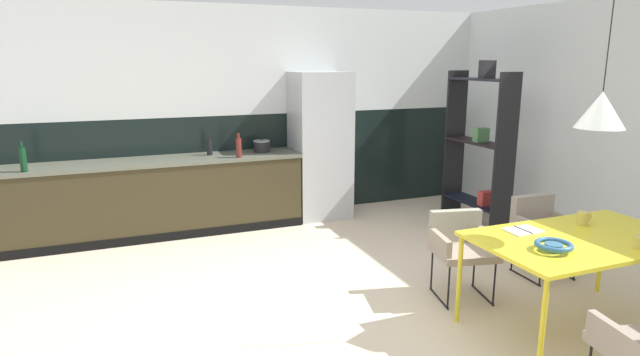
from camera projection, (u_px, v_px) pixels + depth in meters
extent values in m
plane|color=beige|center=(379.00, 329.00, 3.99)|extent=(8.75, 8.75, 0.00)
cube|color=black|center=(262.00, 165.00, 6.84)|extent=(6.51, 0.12, 1.34)
cube|color=silver|center=(259.00, 61.00, 6.55)|extent=(6.51, 0.12, 1.34)
cube|color=#352D1A|center=(155.00, 199.00, 6.07)|extent=(3.42, 0.60, 0.86)
cube|color=#5E6050|center=(152.00, 162.00, 5.97)|extent=(3.45, 0.63, 0.04)
cube|color=black|center=(159.00, 238.00, 5.88)|extent=(3.42, 0.01, 0.10)
cube|color=#ADAFB2|center=(320.00, 146.00, 6.70)|extent=(0.70, 0.60, 1.87)
cube|color=yellow|center=(582.00, 239.00, 3.83)|extent=(1.58, 0.93, 0.03)
cylinder|color=yellow|center=(459.00, 279.00, 4.03)|extent=(0.04, 0.04, 0.71)
cylinder|color=yellow|center=(602.00, 253.00, 4.56)|extent=(0.04, 0.04, 0.71)
cylinder|color=gold|center=(542.00, 331.00, 3.25)|extent=(0.04, 0.04, 0.71)
cube|color=gray|center=(546.00, 235.00, 4.89)|extent=(0.50, 0.48, 0.06)
cube|color=gray|center=(532.00, 211.00, 5.04)|extent=(0.46, 0.10, 0.31)
cube|color=gray|center=(565.00, 222.00, 4.94)|extent=(0.06, 0.42, 0.14)
cube|color=gray|center=(528.00, 227.00, 4.80)|extent=(0.06, 0.42, 0.14)
cylinder|color=black|center=(576.00, 261.00, 4.83)|extent=(0.02, 0.02, 0.38)
cylinder|color=black|center=(541.00, 267.00, 4.70)|extent=(0.02, 0.02, 0.38)
cylinder|color=black|center=(546.00, 248.00, 5.18)|extent=(0.02, 0.02, 0.38)
cylinder|color=black|center=(513.00, 253.00, 5.05)|extent=(0.02, 0.02, 0.38)
cylinder|color=black|center=(558.00, 272.00, 5.05)|extent=(0.03, 0.41, 0.02)
cylinder|color=black|center=(525.00, 277.00, 4.92)|extent=(0.03, 0.41, 0.02)
cube|color=gray|center=(616.00, 339.00, 2.85)|extent=(0.12, 0.42, 0.14)
cube|color=gray|center=(464.00, 252.00, 4.43)|extent=(0.57, 0.55, 0.06)
cube|color=gray|center=(455.00, 226.00, 4.58)|extent=(0.46, 0.18, 0.28)
cube|color=gray|center=(489.00, 239.00, 4.44)|extent=(0.14, 0.41, 0.14)
cube|color=gray|center=(440.00, 242.00, 4.37)|extent=(0.14, 0.41, 0.14)
cylinder|color=black|center=(494.00, 284.00, 4.32)|extent=(0.02, 0.02, 0.39)
cylinder|color=black|center=(449.00, 287.00, 4.26)|extent=(0.02, 0.02, 0.39)
cylinder|color=black|center=(474.00, 267.00, 4.69)|extent=(0.02, 0.02, 0.39)
cylinder|color=black|center=(432.00, 269.00, 4.63)|extent=(0.02, 0.02, 0.39)
cylinder|color=black|center=(482.00, 295.00, 4.55)|extent=(0.11, 0.41, 0.02)
cylinder|color=black|center=(439.00, 298.00, 4.49)|extent=(0.11, 0.41, 0.02)
cylinder|color=#33607F|center=(553.00, 247.00, 3.54)|extent=(0.12, 0.12, 0.05)
torus|color=#2C5C84|center=(554.00, 245.00, 3.54)|extent=(0.25, 0.25, 0.04)
cube|color=white|center=(516.00, 231.00, 3.93)|extent=(0.13, 0.19, 0.01)
cube|color=white|center=(530.00, 229.00, 3.98)|extent=(0.13, 0.19, 0.01)
cube|color=#262628|center=(523.00, 229.00, 3.95)|extent=(0.01, 0.20, 0.00)
cylinder|color=gold|center=(640.00, 243.00, 3.59)|extent=(0.09, 0.09, 0.08)
cylinder|color=gold|center=(583.00, 218.00, 4.10)|extent=(0.09, 0.09, 0.11)
torus|color=gold|center=(588.00, 217.00, 4.11)|extent=(0.07, 0.01, 0.07)
cylinder|color=black|center=(262.00, 147.00, 6.48)|extent=(0.20, 0.20, 0.13)
cylinder|color=gray|center=(262.00, 141.00, 6.46)|extent=(0.21, 0.21, 0.01)
sphere|color=black|center=(262.00, 139.00, 6.46)|extent=(0.02, 0.02, 0.02)
cylinder|color=black|center=(210.00, 147.00, 6.25)|extent=(0.07, 0.07, 0.18)
cylinder|color=black|center=(209.00, 136.00, 6.22)|extent=(0.03, 0.03, 0.08)
cylinder|color=maroon|center=(239.00, 148.00, 6.09)|extent=(0.06, 0.06, 0.23)
cylinder|color=maroon|center=(238.00, 136.00, 6.06)|extent=(0.03, 0.03, 0.06)
cylinder|color=#0F3319|center=(23.00, 160.00, 5.30)|extent=(0.07, 0.07, 0.25)
cylinder|color=#0F3319|center=(21.00, 145.00, 5.26)|extent=(0.03, 0.03, 0.06)
cube|color=black|center=(455.00, 143.00, 6.91)|extent=(0.30, 0.03, 1.88)
cube|color=black|center=(505.00, 155.00, 6.02)|extent=(0.30, 0.03, 1.88)
cube|color=black|center=(474.00, 202.00, 6.62)|extent=(0.30, 0.95, 0.02)
cube|color=#B73833|center=(486.00, 198.00, 6.41)|extent=(0.18, 0.10, 0.18)
cube|color=black|center=(479.00, 142.00, 6.45)|extent=(0.30, 0.95, 0.02)
cube|color=#4C7F4C|center=(481.00, 135.00, 6.39)|extent=(0.18, 0.10, 0.17)
cube|color=black|center=(483.00, 79.00, 6.28)|extent=(0.30, 0.95, 0.02)
cube|color=#262628|center=(487.00, 69.00, 6.19)|extent=(0.18, 0.10, 0.22)
cylinder|color=black|center=(611.00, 29.00, 3.47)|extent=(0.01, 0.01, 0.82)
cone|color=silver|center=(601.00, 110.00, 3.59)|extent=(0.33, 0.33, 0.25)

